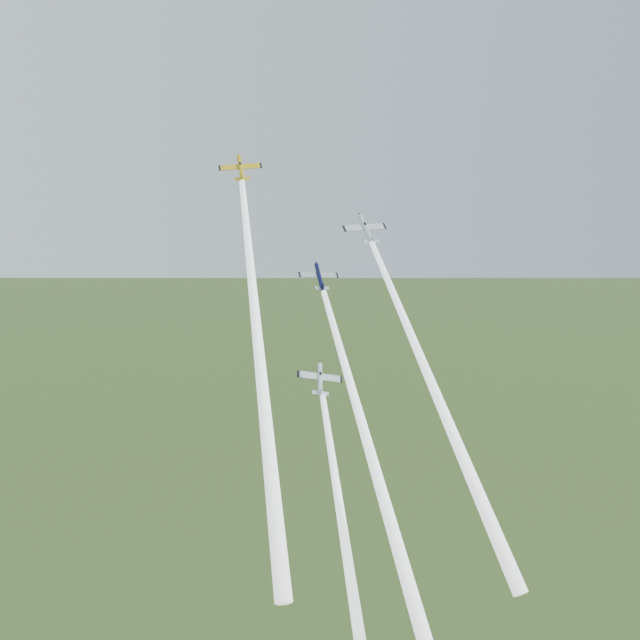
{
  "coord_description": "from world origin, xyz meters",
  "views": [
    {
      "loc": [
        -65.94,
        -116.08,
        113.52
      ],
      "look_at": [
        0.0,
        -6.0,
        92.0
      ],
      "focal_mm": 45.0,
      "sensor_mm": 36.0,
      "label": 1
    }
  ],
  "objects_px": {
    "plane_yellow": "(241,168)",
    "plane_navy": "(319,277)",
    "plane_silver_low": "(320,379)",
    "plane_silver_right": "(366,229)"
  },
  "relations": [
    {
      "from": "plane_yellow",
      "to": "plane_silver_low",
      "type": "xyz_separation_m",
      "value": [
        5.66,
        -16.39,
        -33.45
      ]
    },
    {
      "from": "plane_navy",
      "to": "plane_yellow",
      "type": "bearing_deg",
      "value": 143.23
    },
    {
      "from": "plane_silver_right",
      "to": "plane_silver_low",
      "type": "distance_m",
      "value": 30.41
    },
    {
      "from": "plane_silver_low",
      "to": "plane_yellow",
      "type": "bearing_deg",
      "value": 129.52
    },
    {
      "from": "plane_navy",
      "to": "plane_silver_low",
      "type": "distance_m",
      "value": 17.12
    },
    {
      "from": "plane_yellow",
      "to": "plane_navy",
      "type": "distance_m",
      "value": 22.49
    },
    {
      "from": "plane_yellow",
      "to": "plane_silver_low",
      "type": "bearing_deg",
      "value": -50.23
    },
    {
      "from": "plane_silver_right",
      "to": "plane_silver_low",
      "type": "bearing_deg",
      "value": -137.57
    },
    {
      "from": "plane_silver_low",
      "to": "plane_silver_right",
      "type": "bearing_deg",
      "value": 55.36
    },
    {
      "from": "plane_yellow",
      "to": "plane_navy",
      "type": "relative_size",
      "value": 1.06
    }
  ]
}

